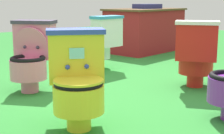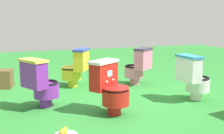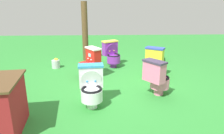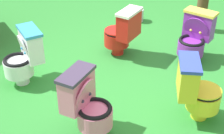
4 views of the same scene
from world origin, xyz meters
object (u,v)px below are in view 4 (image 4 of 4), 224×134
Objects in this scene: toilet_red at (122,32)px; toilet_yellow at (196,90)px; toilet_white at (24,56)px; toilet_pink at (87,104)px; toilet_purple at (195,37)px; lemon_bucket at (137,15)px.

toilet_yellow is (-1.62, -0.11, 0.00)m from toilet_red.
toilet_red is at bearing -145.41° from toilet_yellow.
toilet_pink is at bearing -168.08° from toilet_white.
toilet_red is (0.12, -1.44, -0.00)m from toilet_white.
toilet_pink and toilet_yellow have the same top height.
toilet_pink is 1.00× the size of toilet_purple.
toilet_white is 1.00× the size of toilet_purple.
toilet_purple is at bearing -177.79° from lemon_bucket.
lemon_bucket is at bearing 16.88° from toilet_red.
toilet_pink and toilet_purple have the same top height.
toilet_purple is at bearing 164.44° from toilet_pink.
toilet_pink is 2.08m from toilet_purple.
toilet_purple is 1.58m from lemon_bucket.
toilet_purple is at bearing 175.17° from toilet_yellow.
toilet_white and toilet_red have the same top height.
toilet_yellow is 2.63× the size of lemon_bucket.
toilet_white and toilet_purple have the same top height.
lemon_bucket is at bearing -166.39° from toilet_pink.
toilet_pink is at bearing 141.64° from lemon_bucket.
lemon_bucket is (2.36, -1.86, -0.26)m from toilet_pink.
toilet_red is 1.03m from toilet_purple.
toilet_yellow is at bearing 165.14° from lemon_bucket.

